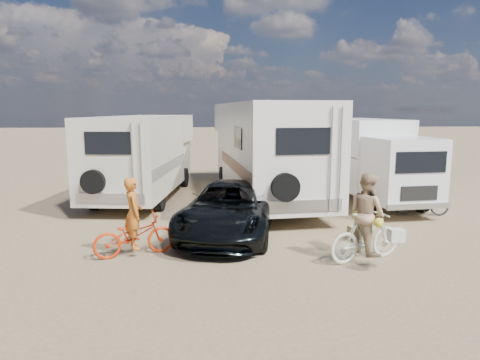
{
  "coord_description": "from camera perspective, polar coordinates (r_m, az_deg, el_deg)",
  "views": [
    {
      "loc": [
        -2.09,
        -7.92,
        3.18
      ],
      "look_at": [
        -1.32,
        3.28,
        1.3
      ],
      "focal_mm": 31.55,
      "sensor_mm": 36.0,
      "label": 1
    }
  ],
  "objects": [
    {
      "name": "dark_suv",
      "position": [
        10.87,
        -1.35,
        -3.9
      ],
      "size": [
        3.18,
        5.12,
        1.32
      ],
      "primitive_type": "imported",
      "rotation": [
        0.0,
        0.0,
        -0.22
      ],
      "color": "black",
      "rests_on": "ground"
    },
    {
      "name": "cooler",
      "position": [
        11.67,
        -5.55,
        -5.13
      ],
      "size": [
        0.63,
        0.47,
        0.48
      ],
      "primitive_type": "cube",
      "rotation": [
        0.0,
        0.0,
        -0.06
      ],
      "color": "teal",
      "rests_on": "ground"
    },
    {
      "name": "rv_left",
      "position": [
        15.76,
        -12.83,
        3.04
      ],
      "size": [
        3.22,
        7.32,
        2.95
      ],
      "primitive_type": null,
      "rotation": [
        0.0,
        0.0,
        -0.12
      ],
      "color": "white",
      "rests_on": "ground"
    },
    {
      "name": "rider_man",
      "position": [
        9.5,
        -14.2,
        -5.4
      ],
      "size": [
        0.55,
        0.67,
        1.57
      ],
      "primitive_type": "imported",
      "rotation": [
        0.0,
        0.0,
        1.92
      ],
      "color": "#C5641E",
      "rests_on": "ground"
    },
    {
      "name": "bike_woman",
      "position": [
        9.36,
        16.66,
        -7.33
      ],
      "size": [
        1.84,
        1.08,
        1.07
      ],
      "primitive_type": "imported",
      "rotation": [
        0.0,
        0.0,
        1.92
      ],
      "color": "beige",
      "rests_on": "ground"
    },
    {
      "name": "crate",
      "position": [
        10.85,
        15.77,
        -6.97
      ],
      "size": [
        0.5,
        0.5,
        0.34
      ],
      "primitive_type": "cube",
      "rotation": [
        0.0,
        0.0,
        0.19
      ],
      "color": "#978858",
      "rests_on": "ground"
    },
    {
      "name": "rider_woman",
      "position": [
        9.27,
        16.75,
        -5.42
      ],
      "size": [
        0.89,
        1.0,
        1.71
      ],
      "primitive_type": "imported",
      "rotation": [
        0.0,
        0.0,
        1.92
      ],
      "color": "tan",
      "rests_on": "ground"
    },
    {
      "name": "ground",
      "position": [
        8.79,
        10.34,
        -11.87
      ],
      "size": [
        140.0,
        140.0,
        0.0
      ],
      "primitive_type": "plane",
      "color": "#907956",
      "rests_on": "ground"
    },
    {
      "name": "box_truck",
      "position": [
        15.35,
        17.12,
        2.51
      ],
      "size": [
        2.58,
        6.27,
        2.85
      ],
      "primitive_type": null,
      "rotation": [
        0.0,
        0.0,
        0.09
      ],
      "color": "white",
      "rests_on": "ground"
    },
    {
      "name": "rv_main",
      "position": [
        15.07,
        3.29,
        3.86
      ],
      "size": [
        3.4,
        9.07,
        3.41
      ],
      "primitive_type": null,
      "rotation": [
        0.0,
        0.0,
        0.1
      ],
      "color": "silver",
      "rests_on": "ground"
    },
    {
      "name": "bike_man",
      "position": [
        9.59,
        -14.12,
        -7.26
      ],
      "size": [
        1.86,
        1.18,
        0.92
      ],
      "primitive_type": "imported",
      "rotation": [
        0.0,
        0.0,
        1.92
      ],
      "color": "red",
      "rests_on": "ground"
    },
    {
      "name": "bike_parked",
      "position": [
        13.92,
        23.35,
        -2.7
      ],
      "size": [
        1.68,
        0.77,
        0.85
      ],
      "primitive_type": "imported",
      "rotation": [
        0.0,
        0.0,
        1.44
      ],
      "color": "black",
      "rests_on": "ground"
    }
  ]
}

